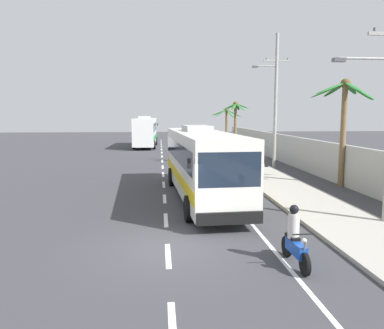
{
  "coord_description": "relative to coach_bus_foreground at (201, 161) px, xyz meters",
  "views": [
    {
      "loc": [
        -0.21,
        -11.61,
        4.18
      ],
      "look_at": [
        1.38,
        7.04,
        1.7
      ],
      "focal_mm": 35.46,
      "sensor_mm": 36.0,
      "label": 1
    }
  ],
  "objects": [
    {
      "name": "motorcycle_trailing",
      "position": [
        1.67,
        -8.77,
        -1.19
      ],
      "size": [
        0.56,
        1.96,
        1.68
      ],
      "color": "black",
      "rests_on": "ground"
    },
    {
      "name": "palm_second",
      "position": [
        6.32,
        22.91,
        2.11
      ],
      "size": [
        3.02,
        2.86,
        5.6
      ],
      "color": "brown",
      "rests_on": "ground"
    },
    {
      "name": "motorcycle_beside_bus",
      "position": [
        2.32,
        8.0,
        -1.2
      ],
      "size": [
        0.56,
        1.96,
        1.65
      ],
      "color": "black",
      "rests_on": "ground"
    },
    {
      "name": "pedestrian_midwalk",
      "position": [
        5.06,
        14.37,
        -0.9
      ],
      "size": [
        0.36,
        0.36,
        1.59
      ],
      "rotation": [
        0.0,
        0.0,
        5.32
      ],
      "color": "gold",
      "rests_on": "sidewalk_kerb"
    },
    {
      "name": "palm_nearest",
      "position": [
        6.78,
        31.18,
        1.58
      ],
      "size": [
        3.93,
        3.86,
        5.01
      ],
      "color": "brown",
      "rests_on": "ground"
    },
    {
      "name": "coach_bus_far_lane",
      "position": [
        -3.88,
        30.31,
        0.18
      ],
      "size": [
        3.06,
        10.68,
        3.96
      ],
      "color": "white",
      "rests_on": "ground"
    },
    {
      "name": "coach_bus_foreground",
      "position": [
        0.0,
        0.0,
        0.0
      ],
      "size": [
        3.34,
        12.13,
        3.59
      ],
      "color": "silver",
      "rests_on": "ground"
    },
    {
      "name": "sidewalk_kerb",
      "position": [
        4.95,
        2.94,
        -1.8
      ],
      "size": [
        3.2,
        90.0,
        0.14
      ],
      "primitive_type": "cube",
      "color": "#A8A399",
      "rests_on": "ground"
    },
    {
      "name": "lane_markings",
      "position": [
        0.17,
        7.8,
        -1.87
      ],
      "size": [
        3.43,
        71.31,
        0.01
      ],
      "color": "white",
      "rests_on": "ground"
    },
    {
      "name": "utility_pole_mid",
      "position": [
        6.77,
        10.06,
        3.51
      ],
      "size": [
        2.88,
        0.24,
        10.23
      ],
      "color": "#9E9E99",
      "rests_on": "ground"
    },
    {
      "name": "boundary_wall",
      "position": [
        8.75,
        6.94,
        -0.66
      ],
      "size": [
        0.24,
        60.0,
        2.42
      ],
      "primitive_type": "cube",
      "color": "#B2B2AD",
      "rests_on": "ground"
    },
    {
      "name": "palm_third",
      "position": [
        8.48,
        2.39,
        2.6
      ],
      "size": [
        3.83,
        3.95,
        6.2
      ],
      "color": "brown",
      "rests_on": "ground"
    },
    {
      "name": "pedestrian_near_kerb",
      "position": [
        4.62,
        6.81,
        -0.91
      ],
      "size": [
        0.36,
        0.36,
        1.58
      ],
      "rotation": [
        0.0,
        0.0,
        2.46
      ],
      "color": "red",
      "rests_on": "sidewalk_kerb"
    },
    {
      "name": "ground_plane",
      "position": [
        -1.85,
        -7.06,
        -1.87
      ],
      "size": [
        160.0,
        160.0,
        0.0
      ],
      "primitive_type": "plane",
      "color": "#3A3A3F"
    }
  ]
}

